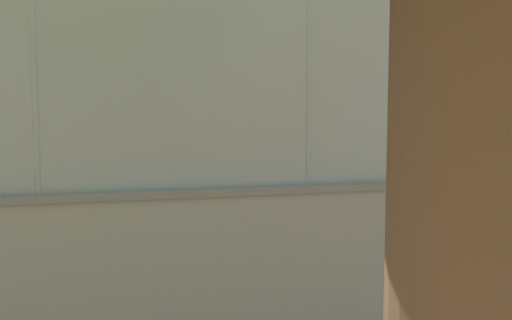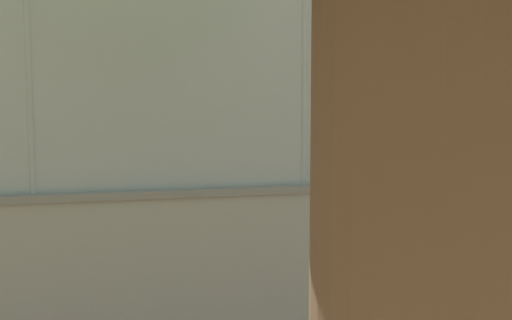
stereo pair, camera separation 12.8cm
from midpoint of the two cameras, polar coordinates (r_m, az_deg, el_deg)
name	(u,v)px [view 1 (the left image)]	position (r m, az deg, el deg)	size (l,w,h in m)	color
ground_plane	(218,189)	(18.80, -3.74, -2.74)	(260.00, 260.00, 0.00)	tan
perimeter_wall	(420,245)	(8.25, 14.61, -7.65)	(22.11, 0.90, 1.71)	gray
fence_panel_on_wall	(425,88)	(8.03, 14.96, 6.45)	(21.72, 0.54, 2.32)	gray
player_near_wall_returning	(66,157)	(19.76, -17.41, 0.31)	(0.73, 1.24, 1.67)	#B2B2B2
player_at_service_line	(365,168)	(16.48, 9.89, -0.70)	(0.93, 0.96, 1.59)	#591919
sports_ball	(95,189)	(18.87, -14.94, -2.60)	(0.19, 0.19, 0.19)	orange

